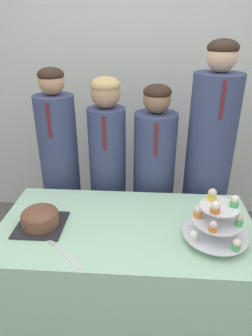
{
  "coord_description": "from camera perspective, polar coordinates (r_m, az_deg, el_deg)",
  "views": [
    {
      "loc": [
        0.09,
        -0.95,
        1.73
      ],
      "look_at": [
        -0.01,
        0.39,
        1.09
      ],
      "focal_mm": 32.0,
      "sensor_mm": 36.0,
      "label": 1
    }
  ],
  "objects": [
    {
      "name": "student_1",
      "position": [
        2.15,
        -3.41,
        -2.79
      ],
      "size": [
        0.25,
        0.26,
        1.45
      ],
      "color": "#384266",
      "rests_on": "ground_plane"
    },
    {
      "name": "wall_back",
      "position": [
        2.73,
        2.17,
        17.5
      ],
      "size": [
        9.0,
        0.06,
        2.7
      ],
      "color": "silver",
      "rests_on": "ground_plane"
    },
    {
      "name": "student_3",
      "position": [
        2.14,
        15.08,
        -1.44
      ],
      "size": [
        0.31,
        0.31,
        1.67
      ],
      "color": "#384266",
      "rests_on": "ground_plane"
    },
    {
      "name": "cupcake_stand",
      "position": [
        1.52,
        16.9,
        -9.53
      ],
      "size": [
        0.32,
        0.32,
        0.26
      ],
      "color": "silver",
      "rests_on": "table"
    },
    {
      "name": "cake_knife",
      "position": [
        1.52,
        -13.26,
        -14.29
      ],
      "size": [
        0.25,
        0.23,
        0.01
      ],
      "rotation": [
        0.0,
        0.0,
        -0.74
      ],
      "color": "silver",
      "rests_on": "table"
    },
    {
      "name": "table",
      "position": [
        1.87,
        0.1,
        -20.32
      ],
      "size": [
        1.36,
        0.71,
        0.77
      ],
      "color": "#A8DBB2",
      "rests_on": "ground_plane"
    },
    {
      "name": "student_2",
      "position": [
        2.16,
        5.18,
        -4.08
      ],
      "size": [
        0.28,
        0.29,
        1.41
      ],
      "color": "#384266",
      "rests_on": "ground_plane"
    },
    {
      "name": "student_0",
      "position": [
        2.21,
        -12.15,
        -2.33
      ],
      "size": [
        0.26,
        0.27,
        1.5
      ],
      "color": "#384266",
      "rests_on": "ground_plane"
    },
    {
      "name": "round_cake",
      "position": [
        1.65,
        -16.04,
        -9.04
      ],
      "size": [
        0.25,
        0.25,
        0.11
      ],
      "color": "#232328",
      "rests_on": "table"
    }
  ]
}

